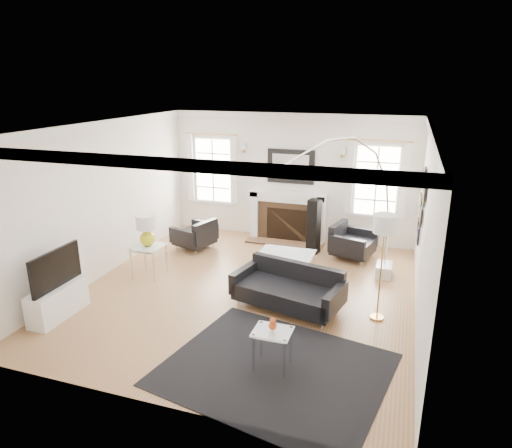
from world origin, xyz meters
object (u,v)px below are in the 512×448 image
(armchair_right, at_px, (351,243))
(armchair_left, at_px, (196,235))
(arc_floor_lamp, at_px, (340,206))
(sofa, at_px, (289,290))
(gourd_lamp, at_px, (147,228))
(fireplace, at_px, (288,217))
(coffee_table, at_px, (284,258))

(armchair_right, bearing_deg, armchair_left, -170.77)
(armchair_left, relative_size, arc_floor_lamp, 0.36)
(sofa, height_order, gourd_lamp, gourd_lamp)
(fireplace, height_order, armchair_right, fireplace)
(sofa, xyz_separation_m, armchair_left, (-2.53, 1.92, -0.00))
(fireplace, height_order, armchair_left, fireplace)
(coffee_table, distance_m, gourd_lamp, 2.53)
(fireplace, bearing_deg, armchair_right, -23.73)
(coffee_table, relative_size, arc_floor_lamp, 0.37)
(sofa, bearing_deg, coffee_table, 109.17)
(armchair_right, height_order, coffee_table, armchair_right)
(fireplace, bearing_deg, sofa, -74.98)
(fireplace, distance_m, arc_floor_lamp, 2.63)
(armchair_left, distance_m, gourd_lamp, 1.70)
(sofa, bearing_deg, gourd_lamp, 172.56)
(armchair_right, distance_m, gourd_lamp, 4.03)
(fireplace, relative_size, sofa, 0.92)
(coffee_table, bearing_deg, sofa, -70.83)
(sofa, relative_size, coffee_table, 1.85)
(fireplace, distance_m, coffee_table, 2.12)
(sofa, bearing_deg, fireplace, 105.02)
(armchair_right, distance_m, arc_floor_lamp, 1.78)
(arc_floor_lamp, bearing_deg, armchair_left, 164.80)
(armchair_left, relative_size, gourd_lamp, 1.66)
(arc_floor_lamp, bearing_deg, gourd_lamp, -167.86)
(coffee_table, bearing_deg, armchair_left, 157.75)
(fireplace, xyz_separation_m, sofa, (0.83, -3.09, -0.24))
(fireplace, distance_m, gourd_lamp, 3.36)
(gourd_lamp, bearing_deg, sofa, -7.44)
(armchair_left, height_order, armchair_right, armchair_right)
(coffee_table, bearing_deg, gourd_lamp, -164.26)
(coffee_table, height_order, gourd_lamp, gourd_lamp)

